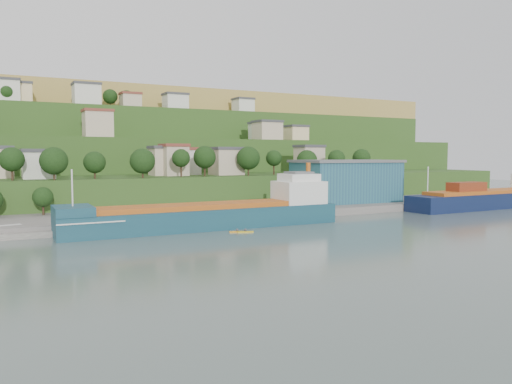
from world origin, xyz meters
TOP-DOWN VIEW (x-y plane):
  - ground at (0.00, 0.00)m, footprint 500.00×500.00m
  - quay at (20.00, 28.00)m, footprint 220.00×26.00m
  - hillside at (-0.01, 168.72)m, footprint 360.00×211.04m
  - cargo_ship_near at (-1.57, 10.32)m, footprint 63.25×10.37m
  - cargo_ship_far at (91.95, 9.77)m, footprint 60.11×10.07m
  - warehouse at (50.78, 30.55)m, footprint 31.85×20.42m
  - dinghy at (-42.51, 20.74)m, footprint 4.45×2.49m
  - kayak_orange at (-0.00, 2.00)m, footprint 3.32×1.44m
  - kayak_yellow at (1.46, 1.00)m, footprint 3.43×1.57m

SIDE VIEW (x-z plane):
  - ground at x=0.00m, z-range 0.00..0.00m
  - quay at x=20.00m, z-range -2.00..2.00m
  - hillside at x=-0.01m, z-range -47.93..48.07m
  - kayak_orange at x=0.00m, z-range -0.17..0.65m
  - kayak_yellow at x=1.46m, z-range -0.17..0.68m
  - dinghy at x=-42.51m, z-range 1.20..2.04m
  - cargo_ship_far at x=91.95m, z-range -5.58..10.74m
  - cargo_ship_near at x=-1.57m, z-range -5.53..10.72m
  - warehouse at x=50.78m, z-range 2.03..14.83m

